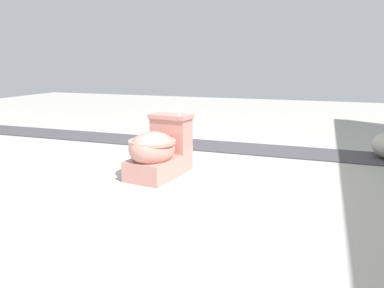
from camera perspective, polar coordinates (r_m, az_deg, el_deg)
ground_plane at (r=3.22m, az=-2.94°, el=-4.90°), size 14.00×14.00×0.00m
gravel_strip at (r=4.22m, az=9.71°, el=-0.80°), size 0.56×8.00×0.01m
toilet at (r=3.19m, az=-5.12°, el=-1.02°), size 0.68×0.46×0.52m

